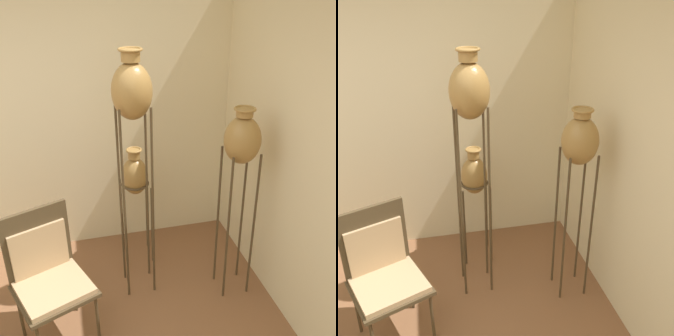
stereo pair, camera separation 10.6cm
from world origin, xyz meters
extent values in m
cube|color=beige|center=(0.00, 2.11, 1.35)|extent=(8.16, 0.06, 2.70)
cylinder|color=#473823|center=(0.88, 1.16, 0.85)|extent=(0.02, 0.02, 1.70)
cylinder|color=#473823|center=(1.11, 1.16, 0.85)|extent=(0.02, 0.02, 1.70)
cylinder|color=#473823|center=(0.88, 1.39, 0.85)|extent=(0.02, 0.02, 1.70)
cylinder|color=#473823|center=(1.11, 1.39, 0.85)|extent=(0.02, 0.02, 1.70)
torus|color=#473823|center=(0.99, 1.27, 1.70)|extent=(0.24, 0.24, 0.02)
ellipsoid|color=olive|center=(0.99, 1.27, 1.79)|extent=(0.30, 0.30, 0.42)
cylinder|color=olive|center=(0.99, 1.27, 2.05)|extent=(0.14, 0.14, 0.08)
torus|color=olive|center=(0.99, 1.27, 2.09)|extent=(0.18, 0.18, 0.02)
cylinder|color=#473823|center=(1.68, 0.93, 0.67)|extent=(0.02, 0.02, 1.34)
cylinder|color=#473823|center=(1.90, 0.93, 0.67)|extent=(0.02, 0.02, 1.34)
cylinder|color=#473823|center=(1.68, 1.16, 0.67)|extent=(0.02, 0.02, 1.34)
cylinder|color=#473823|center=(1.90, 1.16, 0.67)|extent=(0.02, 0.02, 1.34)
torus|color=#473823|center=(1.79, 1.04, 1.34)|extent=(0.23, 0.23, 0.02)
ellipsoid|color=olive|center=(1.79, 1.04, 1.42)|extent=(0.29, 0.29, 0.38)
cylinder|color=olive|center=(1.79, 1.04, 1.64)|extent=(0.13, 0.13, 0.06)
torus|color=olive|center=(1.79, 1.04, 1.67)|extent=(0.17, 0.17, 0.02)
cylinder|color=#473823|center=(0.93, 1.56, 0.41)|extent=(0.02, 0.02, 0.81)
cylinder|color=#473823|center=(1.18, 1.56, 0.41)|extent=(0.02, 0.02, 0.81)
cylinder|color=#473823|center=(0.93, 1.81, 0.41)|extent=(0.02, 0.02, 0.81)
cylinder|color=#473823|center=(1.18, 1.81, 0.41)|extent=(0.02, 0.02, 0.81)
torus|color=#473823|center=(1.05, 1.69, 0.81)|extent=(0.26, 0.26, 0.02)
ellipsoid|color=olive|center=(1.05, 1.69, 0.89)|extent=(0.24, 0.24, 0.36)
cylinder|color=olive|center=(1.05, 1.69, 1.11)|extent=(0.11, 0.11, 0.08)
torus|color=olive|center=(1.05, 1.69, 1.15)|extent=(0.15, 0.15, 0.02)
cylinder|color=#473823|center=(0.57, 0.71, 0.23)|extent=(0.02, 0.02, 0.47)
cylinder|color=#473823|center=(0.01, 0.91, 0.23)|extent=(0.02, 0.02, 0.47)
cylinder|color=#473823|center=(0.42, 1.08, 0.23)|extent=(0.02, 0.02, 0.47)
cube|color=#473823|center=(0.29, 0.81, 0.48)|extent=(0.66, 0.64, 0.03)
cube|color=tan|center=(0.29, 0.81, 0.52)|extent=(0.61, 0.59, 0.04)
cube|color=#473823|center=(0.21, 1.02, 0.78)|extent=(0.47, 0.22, 0.57)
cube|color=tan|center=(0.22, 0.99, 0.72)|extent=(0.40, 0.18, 0.40)
camera|label=1|loc=(0.55, -1.51, 2.52)|focal=42.00mm
camera|label=2|loc=(0.65, -1.53, 2.52)|focal=42.00mm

